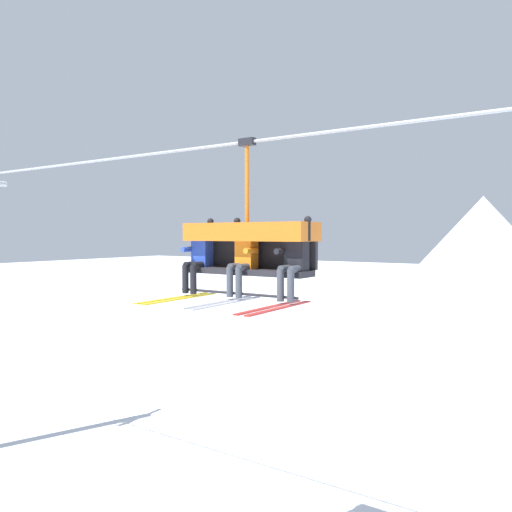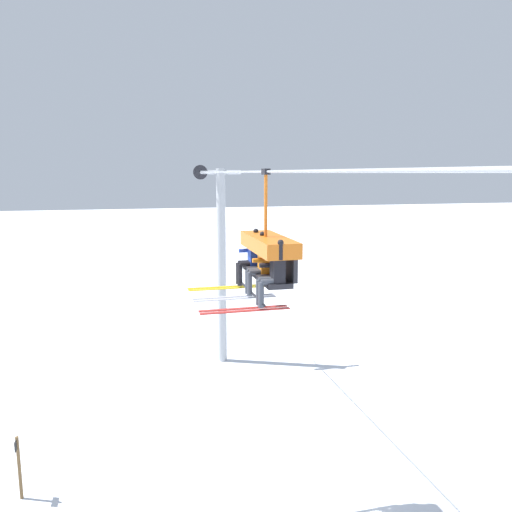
{
  "view_description": "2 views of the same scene",
  "coord_description": "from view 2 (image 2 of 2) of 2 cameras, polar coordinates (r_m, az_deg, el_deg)",
  "views": [
    {
      "loc": [
        6.42,
        -7.52,
        6.26
      ],
      "look_at": [
        1.94,
        -0.78,
        5.92
      ],
      "focal_mm": 35.0,
      "sensor_mm": 36.0,
      "label": 1
    },
    {
      "loc": [
        11.53,
        -3.41,
        7.74
      ],
      "look_at": [
        1.55,
        -0.95,
        6.03
      ],
      "focal_mm": 35.0,
      "sensor_mm": 36.0,
      "label": 2
    }
  ],
  "objects": [
    {
      "name": "ground_plane",
      "position": [
        14.3,
        2.38,
        -23.31
      ],
      "size": [
        200.0,
        200.0,
        0.0
      ],
      "primitive_type": "plane",
      "color": "silver"
    },
    {
      "name": "chairlift_chair",
      "position": [
        10.23,
        1.5,
        0.63
      ],
      "size": [
        2.3,
        0.74,
        2.52
      ],
      "color": "#232328"
    },
    {
      "name": "skier_orange",
      "position": [
        10.22,
        0.33,
        -0.94
      ],
      "size": [
        0.48,
        1.7,
        1.34
      ],
      "color": "orange"
    },
    {
      "name": "skier_blue",
      "position": [
        11.11,
        -0.85,
        -0.1
      ],
      "size": [
        0.48,
        1.7,
        1.34
      ],
      "color": "#2847B7"
    },
    {
      "name": "lift_cable",
      "position": [
        10.54,
        0.46,
        9.62
      ],
      "size": [
        20.77,
        0.05,
        0.05
      ],
      "color": "#9EA3A8"
    },
    {
      "name": "lift_tower_near",
      "position": [
        20.2,
        -4.0,
        -0.67
      ],
      "size": [
        0.36,
        1.88,
        8.05
      ],
      "color": "#9EA3A8",
      "rests_on": "ground_plane"
    },
    {
      "name": "trail_sign",
      "position": [
        14.04,
        -25.47,
        -20.66
      ],
      "size": [
        0.36,
        0.08,
        1.6
      ],
      "color": "brown",
      "rests_on": "ground_plane"
    },
    {
      "name": "skier_black",
      "position": [
        9.33,
        1.76,
        -1.96
      ],
      "size": [
        0.48,
        1.7,
        1.34
      ],
      "color": "black"
    }
  ]
}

